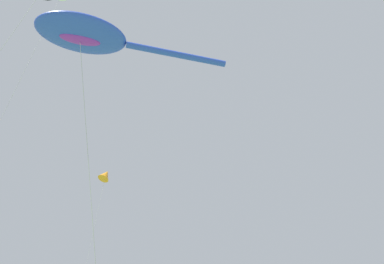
# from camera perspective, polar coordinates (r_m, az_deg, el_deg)

# --- Properties ---
(big_show_kite) EXTENTS (8.46, 9.91, 17.33)m
(big_show_kite) POSITION_cam_1_polar(r_m,az_deg,el_deg) (21.23, -17.42, 15.39)
(big_show_kite) COLOR blue
(big_show_kite) RESTS_ON ground
(small_kite_delta_white) EXTENTS (2.58, 1.52, 16.18)m
(small_kite_delta_white) POSITION_cam_1_polar(r_m,az_deg,el_deg) (34.48, -14.48, -7.12)
(small_kite_delta_white) COLOR orange
(small_kite_delta_white) RESTS_ON ground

